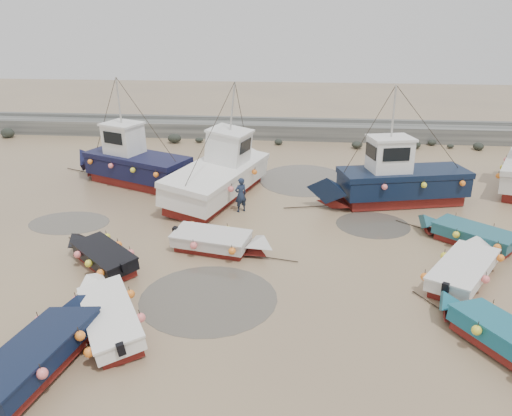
# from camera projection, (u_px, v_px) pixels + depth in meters

# --- Properties ---
(ground) EXTENTS (120.00, 120.00, 0.00)m
(ground) POSITION_uv_depth(u_px,v_px,m) (272.00, 257.00, 20.81)
(ground) COLOR #A0855D
(ground) RESTS_ON ground
(seawall) EXTENTS (60.00, 4.92, 1.50)m
(seawall) POSITION_uv_depth(u_px,v_px,m) (292.00, 131.00, 41.01)
(seawall) COLOR slate
(seawall) RESTS_ON ground
(puddle_a) EXTENTS (4.93, 4.93, 0.01)m
(puddle_a) POSITION_uv_depth(u_px,v_px,m) (208.00, 298.00, 17.76)
(puddle_a) COLOR #514B42
(puddle_a) RESTS_ON ground
(puddle_b) EXTENTS (3.54, 3.54, 0.01)m
(puddle_b) POSITION_uv_depth(u_px,v_px,m) (373.00, 225.00, 24.04)
(puddle_b) COLOR #514B42
(puddle_b) RESTS_ON ground
(puddle_c) EXTENTS (3.93, 3.93, 0.01)m
(puddle_c) POSITION_uv_depth(u_px,v_px,m) (69.00, 223.00, 24.27)
(puddle_c) COLOR #514B42
(puddle_c) RESTS_ON ground
(puddle_d) EXTENTS (5.52, 5.52, 0.01)m
(puddle_d) POSITION_uv_depth(u_px,v_px,m) (304.00, 179.00, 30.75)
(puddle_d) COLOR #514B42
(puddle_d) RESTS_ON ground
(dinghy_0) EXTENTS (3.81, 5.72, 1.43)m
(dinghy_0) POSITION_uv_depth(u_px,v_px,m) (110.00, 311.00, 16.02)
(dinghy_0) COLOR maroon
(dinghy_0) RESTS_ON ground
(dinghy_1) EXTENTS (2.82, 6.65, 1.43)m
(dinghy_1) POSITION_uv_depth(u_px,v_px,m) (43.00, 349.00, 14.19)
(dinghy_1) COLOR maroon
(dinghy_1) RESTS_ON ground
(dinghy_2) EXTENTS (3.64, 5.14, 1.43)m
(dinghy_2) POSITION_uv_depth(u_px,v_px,m) (496.00, 330.00, 15.01)
(dinghy_2) COLOR maroon
(dinghy_2) RESTS_ON ground
(dinghy_3) EXTENTS (4.06, 5.82, 1.43)m
(dinghy_3) POSITION_uv_depth(u_px,v_px,m) (467.00, 266.00, 18.89)
(dinghy_3) COLOR maroon
(dinghy_3) RESTS_ON ground
(dinghy_4) EXTENTS (4.48, 4.22, 1.43)m
(dinghy_4) POSITION_uv_depth(u_px,v_px,m) (102.00, 252.00, 19.96)
(dinghy_4) COLOR maroon
(dinghy_4) RESTS_ON ground
(dinghy_5) EXTENTS (5.47, 2.50, 1.43)m
(dinghy_5) POSITION_uv_depth(u_px,v_px,m) (220.00, 240.00, 21.10)
(dinghy_5) COLOR maroon
(dinghy_5) RESTS_ON ground
(dinghy_6) EXTENTS (4.69, 4.20, 1.43)m
(dinghy_6) POSITION_uv_depth(u_px,v_px,m) (466.00, 232.00, 21.90)
(dinghy_6) COLOR maroon
(dinghy_6) RESTS_ON ground
(cabin_boat_0) EXTENTS (9.24, 5.33, 6.22)m
(cabin_boat_0) POSITION_uv_depth(u_px,v_px,m) (130.00, 161.00, 29.63)
(cabin_boat_0) COLOR maroon
(cabin_boat_0) RESTS_ON ground
(cabin_boat_1) EXTENTS (5.26, 11.35, 6.22)m
(cabin_boat_1) POSITION_uv_depth(u_px,v_px,m) (221.00, 172.00, 27.73)
(cabin_boat_1) COLOR maroon
(cabin_boat_1) RESTS_ON ground
(cabin_boat_2) EXTENTS (9.79, 4.24, 6.22)m
(cabin_boat_2) POSITION_uv_depth(u_px,v_px,m) (392.00, 180.00, 26.29)
(cabin_boat_2) COLOR maroon
(cabin_boat_2) RESTS_ON ground
(person) EXTENTS (0.79, 0.74, 1.81)m
(person) POSITION_uv_depth(u_px,v_px,m) (241.00, 211.00, 25.69)
(person) COLOR #1A253B
(person) RESTS_ON ground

